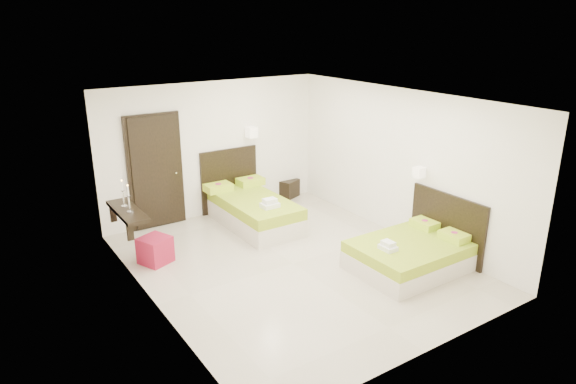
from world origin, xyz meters
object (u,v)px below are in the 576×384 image
nightstand (287,188)px  ottoman (155,250)px  bed_single (252,208)px  bed_double (413,252)px

nightstand → ottoman: 3.83m
bed_single → ottoman: bed_single is taller
bed_double → ottoman: bearing=143.9°
bed_single → nightstand: bearing=33.3°
ottoman → bed_double: bearing=-36.1°
nightstand → bed_single: bearing=-169.1°
bed_single → ottoman: (-2.10, -0.57, -0.10)m
bed_double → nightstand: bed_double is taller
bed_single → ottoman: bearing=-164.8°
bed_double → nightstand: (0.25, 3.89, -0.07)m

